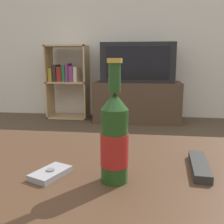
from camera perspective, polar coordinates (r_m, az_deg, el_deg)
The scene contains 8 objects.
back_wall at distance 3.58m, azimuth 5.49°, elevation 20.07°, with size 8.00×0.05×2.60m.
coffee_table at distance 0.62m, azimuth -6.78°, elevation -20.80°, with size 1.35×0.87×0.47m.
tv_stand at distance 3.26m, azimuth 5.51°, elevation 2.30°, with size 1.04×0.46×0.49m.
television at distance 3.22m, azimuth 5.67°, elevation 10.65°, with size 0.86×0.41×0.46m.
bookshelf at distance 3.48m, azimuth -9.83°, elevation 7.15°, with size 0.52×0.30×0.93m.
beer_bottle at distance 0.58m, azimuth 0.54°, elevation -5.73°, with size 0.06×0.06×0.27m.
cell_phone at distance 0.65m, azimuth -13.23°, elevation -12.84°, with size 0.09×0.11×0.02m.
remote_control at distance 0.70m, azimuth 18.48°, elevation -11.03°, with size 0.05×0.17×0.02m.
Camera 1 is at (0.13, -0.51, 0.74)m, focal length 42.00 mm.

